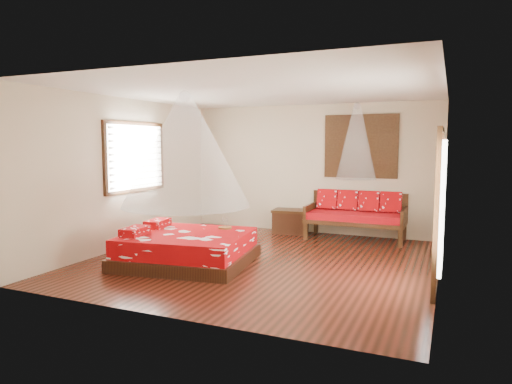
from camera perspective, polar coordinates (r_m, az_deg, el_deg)
room at (r=7.51m, az=0.79°, el=1.84°), size 5.54×5.54×2.84m
bed at (r=7.59m, az=-8.70°, el=-6.96°), size 2.22×2.06×0.63m
daybed at (r=9.58m, az=12.41°, el=-2.68°), size 1.97×0.88×0.98m
storage_chest at (r=10.04m, az=4.35°, el=-3.65°), size 0.81×0.63×0.52m
shutter_panel at (r=9.80m, az=12.96°, el=5.58°), size 1.52×0.06×1.32m
window_left at (r=9.05m, az=-14.80°, el=4.25°), size 0.10×1.74×1.34m
glazed_door at (r=6.38m, az=21.72°, el=-2.32°), size 0.08×1.02×2.16m
wine_tray at (r=7.87m, az=-3.91°, el=-4.22°), size 0.23×0.23×0.19m
mosquito_net_main at (r=7.40m, az=-8.78°, el=5.19°), size 2.07×2.07×1.80m
mosquito_net_daybed at (r=9.34m, az=12.45°, el=6.20°), size 0.79×0.79×1.50m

